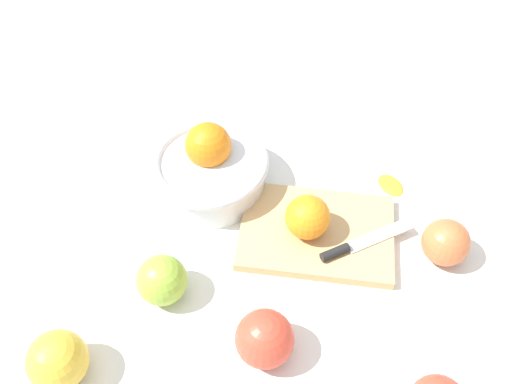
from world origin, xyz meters
The scene contains 10 objects.
ground_plane centered at (0.00, 0.00, 0.00)m, with size 2.40×2.40×0.00m, color silver.
bowl centered at (-0.11, 0.14, 0.04)m, with size 0.19×0.19×0.11m.
cutting_board centered at (0.06, 0.06, 0.01)m, with size 0.23×0.16×0.02m, color tan.
orange_on_board centered at (0.05, 0.05, 0.05)m, with size 0.07×0.07×0.07m, color orange.
knife centered at (0.12, 0.03, 0.02)m, with size 0.14×0.09×0.01m.
apple_front_left centered at (-0.15, -0.07, 0.04)m, with size 0.07×0.07×0.07m, color #8EB738.
apple_front_left_2 centered at (-0.26, -0.20, 0.04)m, with size 0.08×0.08×0.08m, color gold.
apple_front_center centered at (0.00, -0.14, 0.04)m, with size 0.08×0.08×0.08m, color #D6422D.
apple_back_right centered at (0.25, 0.04, 0.04)m, with size 0.07×0.07×0.07m, color #CC6638.
citrus_peel centered at (0.19, 0.17, 0.00)m, with size 0.05×0.04×0.01m, color orange.
Camera 1 is at (0.02, -0.47, 0.73)m, focal length 40.32 mm.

